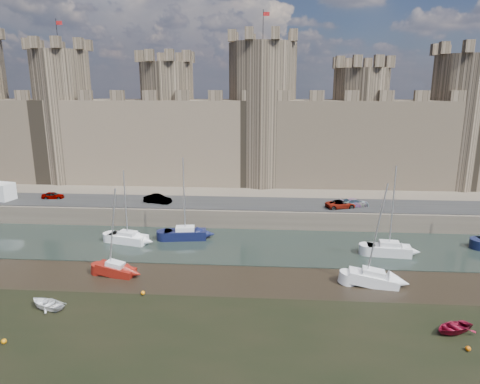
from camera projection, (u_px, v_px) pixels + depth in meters
The scene contains 19 objects.
ground at pixel (213, 377), 28.41m from camera, with size 160.00×160.00×0.00m, color black.
water_channel at pixel (240, 245), 51.63m from camera, with size 160.00×12.00×0.08m, color black.
quay at pixel (253, 175), 86.17m from camera, with size 160.00×60.00×2.50m, color #4C443A.
road at pixel (245, 203), 60.70m from camera, with size 160.00×7.00×0.10m, color black.
castle at pixel (246, 129), 72.08m from camera, with size 108.50×11.00×29.00m.
car_0 at pixel (53, 195), 63.11m from camera, with size 1.26×3.12×1.06m, color gray.
car_1 at pixel (158, 199), 60.65m from camera, with size 1.38×3.95×1.30m, color gray.
car_2 at pixel (354, 203), 59.00m from camera, with size 1.66×4.08×1.18m, color gray.
car_3 at pixel (341, 204), 58.24m from camera, with size 1.90×4.13×1.15m, color gray.
sailboat_0 at pixel (128, 237), 52.30m from camera, with size 5.14×2.99×9.04m.
sailboat_1 at pixel (185, 233), 53.52m from camera, with size 5.38×2.69×10.34m.
sailboat_2 at pixel (389, 249), 48.42m from camera, with size 4.92×2.29×10.29m.
sailboat_4 at pixel (116, 269), 43.43m from camera, with size 4.13×2.22×9.17m.
sailboat_5 at pixel (373, 278), 41.28m from camera, with size 4.91×2.45×10.15m.
dinghy_4 at pixel (453, 328), 33.46m from camera, with size 2.36×0.69×3.31m, color maroon.
dinghy_6 at pixel (47, 304), 37.09m from camera, with size 2.34×0.68×3.27m, color silver.
buoy_0 at pixel (4, 341), 31.97m from camera, with size 0.41×0.41×0.41m, color #BD7108.
buoy_1 at pixel (143, 293), 39.45m from camera, with size 0.40×0.40×0.40m, color orange.
buoy_5 at pixel (468, 349), 31.10m from camera, with size 0.40×0.40×0.40m, color #BE5408.
Camera 1 is at (3.56, -24.40, 18.80)m, focal length 32.00 mm.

